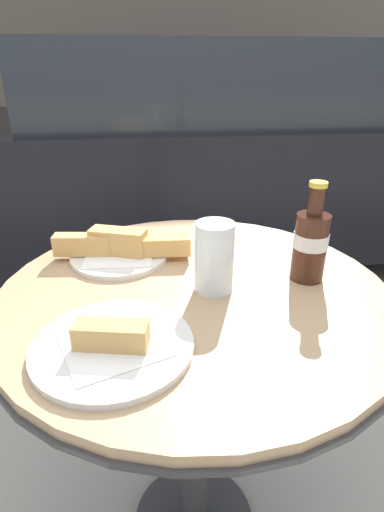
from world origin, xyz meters
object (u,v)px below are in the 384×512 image
object	(u,v)px
bistro_table	(194,342)
drinking_glass	(214,260)
lunch_plate_far	(113,344)
parked_car	(241,155)
cola_bottle_left	(310,243)
lunch_plate_near	(121,249)

from	to	relation	value
bistro_table	drinking_glass	size ratio (longest dim) A/B	5.65
drinking_glass	lunch_plate_far	bearing A→B (deg)	-138.93
bistro_table	parked_car	world-z (taller)	parked_car
bistro_table	cola_bottle_left	size ratio (longest dim) A/B	3.85
lunch_plate_near	lunch_plate_far	size ratio (longest dim) A/B	1.22
cola_bottle_left	drinking_glass	distance (m)	0.20
drinking_glass	lunch_plate_far	world-z (taller)	drinking_glass
parked_car	cola_bottle_left	bearing A→B (deg)	-100.15
parked_car	lunch_plate_near	bearing A→B (deg)	-111.77
drinking_glass	lunch_plate_far	xyz separation A→B (m)	(-0.19, -0.17, -0.05)
cola_bottle_left	lunch_plate_near	xyz separation A→B (m)	(-0.39, 0.15, -0.06)
parked_car	bistro_table	bearing A→B (deg)	-106.47
lunch_plate_near	parked_car	world-z (taller)	parked_car
bistro_table	cola_bottle_left	xyz separation A→B (m)	(0.24, 0.01, 0.22)
bistro_table	lunch_plate_far	distance (m)	0.28
cola_bottle_left	drinking_glass	size ratio (longest dim) A/B	1.47
lunch_plate_far	lunch_plate_near	bearing A→B (deg)	89.41
cola_bottle_left	parked_car	size ratio (longest dim) A/B	0.05
cola_bottle_left	parked_car	distance (m)	2.07
lunch_plate_far	parked_car	xyz separation A→B (m)	(0.75, 2.21, -0.15)
bistro_table	lunch_plate_near	size ratio (longest dim) A/B	2.56
bistro_table	drinking_glass	xyz separation A→B (m)	(0.04, -0.02, 0.20)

